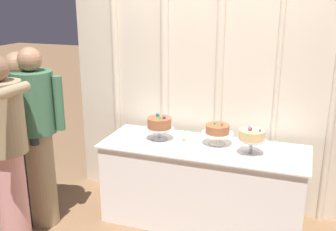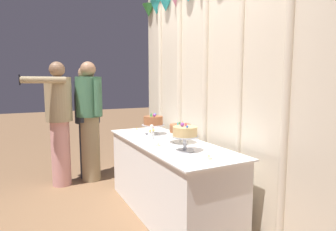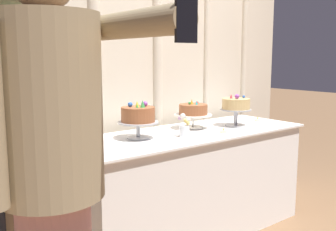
# 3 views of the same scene
# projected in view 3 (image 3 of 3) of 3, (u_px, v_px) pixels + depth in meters

# --- Properties ---
(draped_curtain) EXTENTS (3.08, 0.19, 2.85)m
(draped_curtain) POSITION_uv_depth(u_px,v_px,m) (151.00, 29.00, 3.09)
(draped_curtain) COLOR beige
(draped_curtain) RESTS_ON ground_plane
(cake_table) EXTENTS (1.89, 0.68, 0.79)m
(cake_table) POSITION_uv_depth(u_px,v_px,m) (190.00, 183.00, 2.92)
(cake_table) COLOR white
(cake_table) RESTS_ON ground_plane
(cake_display_leftmost) EXTENTS (0.28, 0.28, 0.27)m
(cake_display_leftmost) POSITION_uv_depth(u_px,v_px,m) (138.00, 116.00, 2.60)
(cake_display_leftmost) COLOR #B2B2B7
(cake_display_leftmost) RESTS_ON cake_table
(cake_display_center) EXTENTS (0.29, 0.29, 0.23)m
(cake_display_center) POSITION_uv_depth(u_px,v_px,m) (193.00, 111.00, 2.98)
(cake_display_center) COLOR silver
(cake_display_center) RESTS_ON cake_table
(cake_display_rightmost) EXTENTS (0.24, 0.24, 0.26)m
(cake_display_rightmost) POSITION_uv_depth(u_px,v_px,m) (236.00, 106.00, 3.07)
(cake_display_rightmost) COLOR #B2B2B7
(cake_display_rightmost) RESTS_ON cake_table
(flower_vase) EXTENTS (0.08, 0.08, 0.17)m
(flower_vase) POSITION_uv_depth(u_px,v_px,m) (184.00, 128.00, 2.67)
(flower_vase) COLOR silver
(flower_vase) RESTS_ON cake_table
(tealight_far_left) EXTENTS (0.04, 0.04, 0.04)m
(tealight_far_left) POSITION_uv_depth(u_px,v_px,m) (101.00, 146.00, 2.35)
(tealight_far_left) COLOR beige
(tealight_far_left) RESTS_ON cake_table
(tealight_near_left) EXTENTS (0.05, 0.05, 0.04)m
(tealight_near_left) POSITION_uv_depth(u_px,v_px,m) (224.00, 132.00, 2.82)
(tealight_near_left) COLOR beige
(tealight_near_left) RESTS_ON cake_table
(tealight_near_right) EXTENTS (0.05, 0.05, 0.04)m
(tealight_near_right) POSITION_uv_depth(u_px,v_px,m) (258.00, 120.00, 3.32)
(tealight_near_right) COLOR beige
(tealight_near_right) RESTS_ON cake_table
(guest_man_dark_suit) EXTENTS (0.51, 0.45, 1.70)m
(guest_man_dark_suit) POSITION_uv_depth(u_px,v_px,m) (13.00, 160.00, 1.58)
(guest_man_dark_suit) COLOR #9E8966
(guest_man_dark_suit) RESTS_ON ground_plane
(guest_girl_blue_dress) EXTENTS (0.48, 0.67, 1.68)m
(guest_girl_blue_dress) POSITION_uv_depth(u_px,v_px,m) (53.00, 185.00, 1.26)
(guest_girl_blue_dress) COLOR #D6938E
(guest_girl_blue_dress) RESTS_ON ground_plane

